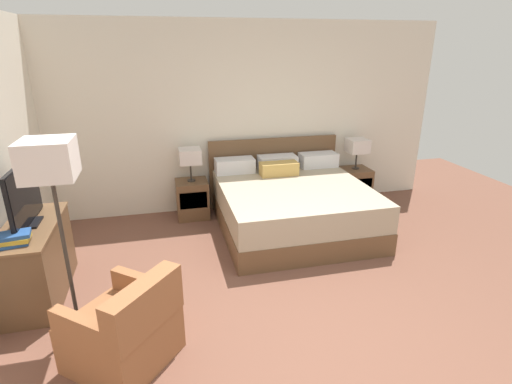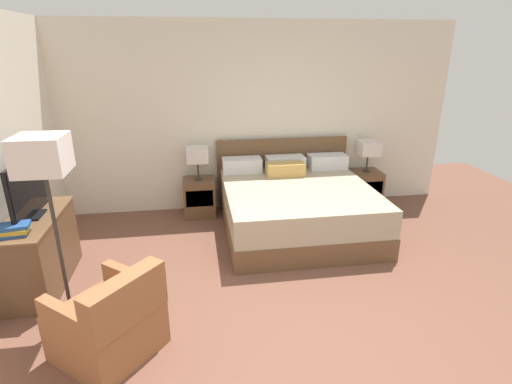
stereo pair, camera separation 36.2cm
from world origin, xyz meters
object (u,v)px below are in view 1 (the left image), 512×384
nightstand_right (354,185)px  dresser (36,260)px  table_lamp_left (190,156)px  table_lamp_right (357,146)px  book_red_cover (15,242)px  book_small_top (14,235)px  tv (24,196)px  floor_lamp (50,172)px  armchair_by_window (125,331)px  book_blue_cover (14,239)px  nightstand_left (192,199)px  bed (292,205)px

nightstand_right → dresser: (-4.13, -1.58, 0.12)m
table_lamp_left → table_lamp_right: (2.51, 0.00, 0.00)m
book_red_cover → book_small_top: size_ratio=0.83×
tv → floor_lamp: (0.44, -0.71, 0.42)m
tv → armchair_by_window: size_ratio=0.86×
book_blue_cover → book_small_top: book_small_top is taller
book_blue_cover → book_small_top: size_ratio=0.93×
nightstand_left → dresser: (-1.62, -1.58, 0.12)m
bed → book_blue_cover: bearing=-156.6°
book_red_cover → book_small_top: 0.07m
book_red_cover → dresser: bearing=88.1°
book_red_cover → armchair_by_window: bearing=-40.6°
tv → table_lamp_right: bearing=20.5°
table_lamp_right → book_red_cover: size_ratio=2.24×
table_lamp_right → book_small_top: table_lamp_right is taller
nightstand_right → tv: size_ratio=0.65×
nightstand_right → floor_lamp: (-3.69, -2.25, 1.17)m
nightstand_left → book_red_cover: book_red_cover is taller
book_small_top → table_lamp_right: bearing=25.2°
nightstand_right → book_small_top: bearing=-154.8°
bed → dresser: bed is taller
dresser → armchair_by_window: size_ratio=1.18×
nightstand_left → table_lamp_right: 2.58m
nightstand_right → armchair_by_window: size_ratio=0.56×
book_blue_cover → bed: bearing=23.4°
tv → book_small_top: bearing=-91.3°
armchair_by_window → book_small_top: bearing=139.2°
table_lamp_right → book_blue_cover: 4.57m
floor_lamp → dresser: bearing=123.4°
nightstand_right → book_small_top: (-4.14, -1.95, 0.56)m
armchair_by_window → dresser: bearing=127.7°
table_lamp_left → tv: tv is taller
book_small_top → armchair_by_window: 1.28m
bed → nightstand_left: (-1.25, 0.70, -0.07)m
floor_lamp → table_lamp_right: bearing=31.4°
nightstand_right → book_small_top: book_small_top is taller
bed → book_red_cover: bed is taller
nightstand_right → armchair_by_window: armchair_by_window is taller
book_red_cover → nightstand_right: bearing=25.2°
floor_lamp → nightstand_left: bearing=62.3°
tv → nightstand_left: bearing=43.5°
nightstand_right → book_blue_cover: (-4.14, -1.95, 0.53)m
nightstand_right → armchair_by_window: (-3.26, -2.70, 0.02)m
bed → book_small_top: 3.18m
table_lamp_right → floor_lamp: 4.36m
table_lamp_left → book_red_cover: table_lamp_left is taller
book_small_top → table_lamp_left: bearing=50.1°
bed → table_lamp_left: 1.54m
table_lamp_right → dresser: size_ratio=0.41×
tv → floor_lamp: 0.93m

